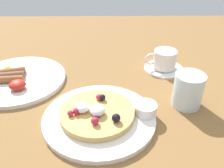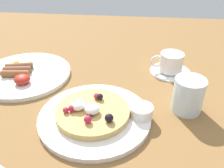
# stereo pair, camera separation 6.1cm
# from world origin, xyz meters

# --- Properties ---
(ground_plane) EXTENTS (2.10, 1.50, 0.03)m
(ground_plane) POSITION_xyz_m (0.00, 0.00, -0.01)
(ground_plane) COLOR brown
(pancake_plate) EXTENTS (0.27, 0.27, 0.01)m
(pancake_plate) POSITION_xyz_m (0.02, -0.07, 0.01)
(pancake_plate) COLOR white
(pancake_plate) RESTS_ON ground_plane
(pancake_with_berries) EXTENTS (0.18, 0.18, 0.04)m
(pancake_with_berries) POSITION_xyz_m (0.02, -0.07, 0.02)
(pancake_with_berries) COLOR tan
(pancake_with_berries) RESTS_ON pancake_plate
(syrup_ramekin) EXTENTS (0.05, 0.05, 0.03)m
(syrup_ramekin) POSITION_xyz_m (0.13, -0.06, 0.03)
(syrup_ramekin) COLOR white
(syrup_ramekin) RESTS_ON pancake_plate
(breakfast_plate) EXTENTS (0.28, 0.28, 0.01)m
(breakfast_plate) POSITION_xyz_m (-0.22, 0.11, 0.01)
(breakfast_plate) COLOR white
(breakfast_plate) RESTS_ON ground_plane
(fried_breakfast) EXTENTS (0.12, 0.15, 0.03)m
(fried_breakfast) POSITION_xyz_m (-0.24, 0.10, 0.02)
(fried_breakfast) COLOR brown
(fried_breakfast) RESTS_ON breakfast_plate
(coffee_saucer) EXTENTS (0.13, 0.13, 0.01)m
(coffee_saucer) POSITION_xyz_m (0.22, 0.18, 0.00)
(coffee_saucer) COLOR white
(coffee_saucer) RESTS_ON ground_plane
(coffee_cup) EXTENTS (0.10, 0.07, 0.06)m
(coffee_cup) POSITION_xyz_m (0.22, 0.18, 0.04)
(coffee_cup) COLOR white
(coffee_cup) RESTS_ON coffee_saucer
(water_glass) EXTENTS (0.07, 0.07, 0.09)m
(water_glass) POSITION_xyz_m (0.24, -0.01, 0.04)
(water_glass) COLOR silver
(water_glass) RESTS_ON ground_plane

